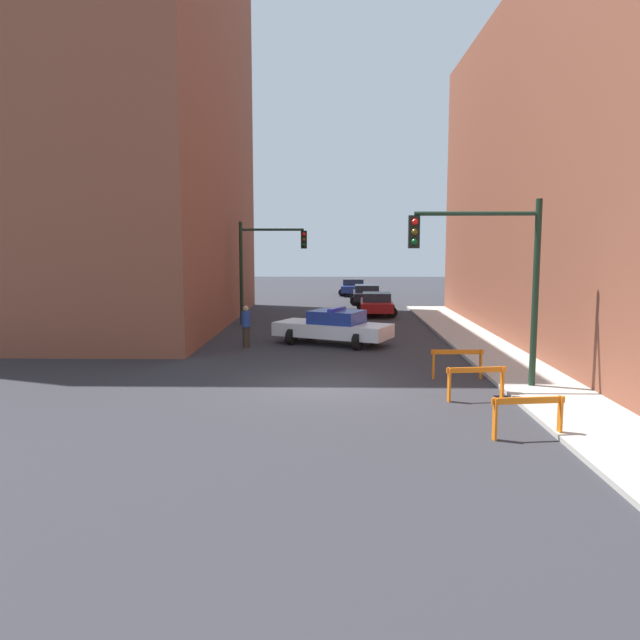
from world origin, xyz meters
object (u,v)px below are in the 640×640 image
object	(u,v)px
parked_car_near	(376,304)
pedestrian_crossing	(246,326)
police_car	(334,327)
barrier_front	(528,410)
traffic_light_near	(494,264)
barrier_back	(457,359)
traffic_light_far	(263,258)
barrier_mid	(476,378)
parked_car_mid	(367,294)
parked_car_far	(354,287)

from	to	relation	value
parked_car_near	pedestrian_crossing	world-z (taller)	pedestrian_crossing
police_car	barrier_front	world-z (taller)	police_car
traffic_light_near	barrier_front	size ratio (longest dim) A/B	3.27
pedestrian_crossing	barrier_back	distance (m)	9.20
traffic_light_far	barrier_mid	size ratio (longest dim) A/B	3.27
barrier_front	barrier_mid	size ratio (longest dim) A/B	1.00
traffic_light_near	barrier_back	distance (m)	3.29
traffic_light_far	traffic_light_near	bearing A→B (deg)	-60.67
parked_car_mid	barrier_mid	distance (m)	26.49
police_car	parked_car_near	bearing A→B (deg)	12.03
traffic_light_near	pedestrian_crossing	size ratio (longest dim) A/B	3.13
barrier_front	parked_car_far	bearing A→B (deg)	93.80
police_car	barrier_mid	xyz separation A→B (m)	(3.71, -9.16, -0.11)
barrier_front	barrier_back	size ratio (longest dim) A/B	0.99
traffic_light_near	traffic_light_far	xyz separation A→B (m)	(-8.03, 14.30, -0.13)
police_car	parked_car_mid	size ratio (longest dim) A/B	1.16
pedestrian_crossing	parked_car_mid	bearing A→B (deg)	-106.61
parked_car_near	parked_car_far	xyz separation A→B (m)	(-0.85, 13.97, 0.00)
traffic_light_far	barrier_front	size ratio (longest dim) A/B	3.27
parked_car_near	pedestrian_crossing	size ratio (longest dim) A/B	2.64
police_car	traffic_light_near	bearing A→B (deg)	-125.25
traffic_light_near	traffic_light_far	world-z (taller)	traffic_light_near
parked_car_mid	pedestrian_crossing	size ratio (longest dim) A/B	2.62
traffic_light_near	barrier_front	xyz separation A→B (m)	(-0.35, -4.53, -2.91)
traffic_light_far	parked_car_near	world-z (taller)	traffic_light_far
police_car	barrier_back	world-z (taller)	police_car
traffic_light_far	pedestrian_crossing	bearing A→B (deg)	-89.01
parked_car_mid	parked_car_far	size ratio (longest dim) A/B	0.98
barrier_front	police_car	bearing A→B (deg)	108.26
parked_car_mid	barrier_mid	world-z (taller)	parked_car_mid
parked_car_mid	barrier_mid	xyz separation A→B (m)	(1.43, -26.46, -0.06)
barrier_front	traffic_light_near	bearing A→B (deg)	85.56
parked_car_near	parked_car_mid	xyz separation A→B (m)	(-0.20, 6.75, 0.00)
police_car	barrier_mid	world-z (taller)	police_car
parked_car_mid	traffic_light_near	bearing A→B (deg)	-83.70
barrier_mid	traffic_light_far	bearing A→B (deg)	115.08
parked_car_near	parked_car_mid	bearing A→B (deg)	94.31
parked_car_mid	barrier_back	distance (m)	23.80
parked_car_far	pedestrian_crossing	xyz separation A→B (m)	(-5.11, -25.29, 0.19)
parked_car_near	barrier_front	size ratio (longest dim) A/B	2.75
traffic_light_far	parked_car_far	size ratio (longest dim) A/B	1.18
parked_car_far	parked_car_mid	bearing A→B (deg)	-80.96
parked_car_near	barrier_front	distance (m)	22.95
parked_car_far	barrier_back	bearing A→B (deg)	-82.18
police_car	parked_car_far	distance (m)	24.57
parked_car_mid	traffic_light_far	bearing A→B (deg)	-117.11
pedestrian_crossing	barrier_front	size ratio (longest dim) A/B	1.04
traffic_light_near	parked_car_near	size ratio (longest dim) A/B	1.19
parked_car_far	pedestrian_crossing	size ratio (longest dim) A/B	2.66
police_car	parked_car_far	world-z (taller)	police_car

